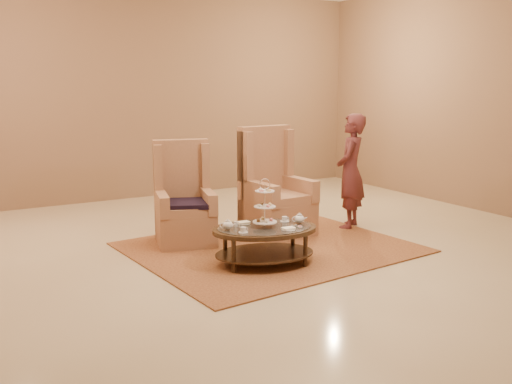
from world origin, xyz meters
TOP-DOWN VIEW (x-y plane):
  - ground at (0.00, 0.00)m, footprint 8.00×8.00m
  - ceiling at (0.00, 0.00)m, footprint 8.00×8.00m
  - wall_back at (0.00, 4.00)m, footprint 8.00×0.04m
  - wall_right at (4.00, 0.00)m, footprint 0.04×8.00m
  - rug at (0.14, 0.27)m, footprint 3.30×2.83m
  - tea_table at (-0.24, -0.24)m, footprint 1.29×1.04m
  - armchair_left at (-0.64, 1.01)m, footprint 0.83×0.85m
  - armchair_right at (0.53, 0.84)m, footprint 0.80×0.83m
  - person at (1.59, 0.58)m, footprint 0.67×0.64m

SIDE VIEW (x-z plane):
  - ground at x=0.00m, z-range 0.00..0.00m
  - ceiling at x=0.00m, z-range -0.01..0.01m
  - rug at x=0.14m, z-range 0.00..0.02m
  - tea_table at x=-0.24m, z-range -0.13..0.82m
  - armchair_left at x=-0.64m, z-range -0.20..1.05m
  - armchair_right at x=0.53m, z-range -0.23..1.16m
  - person at x=1.59m, z-range 0.00..1.54m
  - wall_back at x=0.00m, z-range 0.00..3.50m
  - wall_right at x=4.00m, z-range 0.00..3.50m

